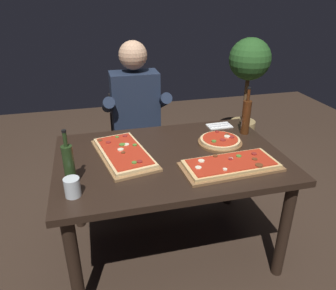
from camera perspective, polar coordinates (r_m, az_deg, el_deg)
The scene contains 12 objects.
ground_plane at distance 2.45m, azimuth 0.30°, elevation -17.34°, with size 6.40×6.40×0.00m, color #38281E.
dining_table at distance 2.07m, azimuth 0.34°, elevation -4.21°, with size 1.40×0.96×0.74m.
pizza_rectangular_front at distance 1.91m, azimuth 10.98°, elevation -3.49°, with size 0.59×0.29×0.05m.
pizza_rectangular_left at distance 2.02m, azimuth -7.78°, elevation -1.44°, with size 0.38×0.59×0.05m.
pizza_round_far at distance 2.19m, azimuth 9.15°, elevation 0.68°, with size 0.29×0.29×0.05m.
wine_bottle_dark at distance 2.35m, azimuth 13.59°, elevation 4.93°, with size 0.06×0.06×0.34m.
oil_bottle_amber at distance 1.75m, azimuth -17.04°, elevation -3.30°, with size 0.06×0.06×0.32m.
tumbler_near_camera at distance 1.69m, azimuth -16.47°, elevation -7.32°, with size 0.08×0.08×0.10m.
napkin_cutlery_set at distance 2.48m, azimuth 9.01°, elevation 3.36°, with size 0.18×0.11×0.01m.
diner_chair at distance 2.87m, azimuth -5.73°, elevation 1.18°, with size 0.44×0.44×0.87m.
seated_diner at distance 2.66m, azimuth -5.57°, elevation 5.13°, with size 0.53×0.41×1.33m.
potted_plant_corner at distance 3.70m, azimuth 13.90°, elevation 11.67°, with size 0.44×0.44×1.22m.
Camera 1 is at (-0.45, -1.73, 1.68)m, focal length 34.63 mm.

